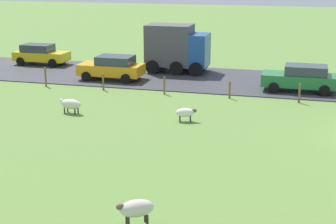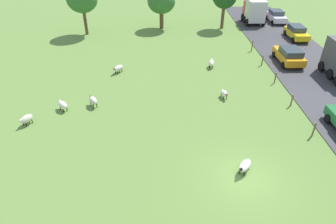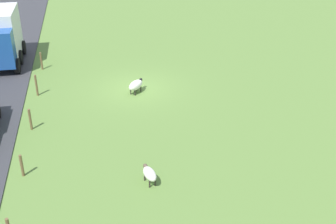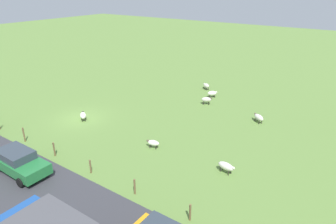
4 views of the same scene
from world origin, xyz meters
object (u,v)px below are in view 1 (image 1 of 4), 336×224
car_2 (301,78)px  car_3 (41,54)px  truck_0 (177,47)px  car_5 (112,67)px  sheep_5 (186,113)px  sheep_4 (71,104)px  sheep_6 (136,208)px

car_2 → car_3: bearing=78.8°
truck_0 → car_3: bearing=89.7°
car_5 → truck_0: bearing=-43.8°
sheep_5 → sheep_4: bearing=91.4°
sheep_5 → sheep_6: sheep_6 is taller
sheep_5 → car_3: bearing=50.6°
sheep_5 → sheep_6: bearing=-174.6°
car_2 → sheep_6: bearing=166.8°
car_3 → sheep_6: bearing=-145.7°
truck_0 → car_3: size_ratio=1.06×
sheep_6 → car_2: bearing=-13.2°
sheep_4 → car_3: (11.93, 8.21, 0.37)m
car_3 → car_5: bearing=-116.8°
sheep_4 → sheep_5: (0.14, -6.15, -0.05)m
sheep_5 → car_5: size_ratio=0.26×
sheep_6 → car_2: 19.15m
sheep_5 → car_5: car_5 is taller
car_2 → sheep_4: bearing=124.8°
sheep_5 → truck_0: (11.74, 3.43, 1.40)m
sheep_6 → truck_0: size_ratio=0.26×
sheep_6 → car_5: car_5 is taller
sheep_5 → car_5: bearing=40.9°
sheep_6 → car_3: 27.29m
sheep_5 → car_5: 10.66m
sheep_5 → car_3: car_3 is taller
truck_0 → car_2: 9.69m
sheep_5 → truck_0: size_ratio=0.25×
truck_0 → car_3: (0.05, 10.93, -0.98)m
car_5 → sheep_5: bearing=-139.1°
truck_0 → car_5: bearing=136.2°
car_3 → car_5: size_ratio=0.98×
sheep_4 → truck_0: truck_0 is taller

